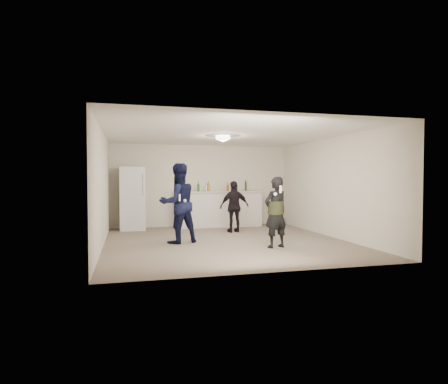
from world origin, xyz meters
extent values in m
plane|color=#6B5B4C|center=(0.00, 0.00, 0.00)|extent=(6.00, 6.00, 0.00)
plane|color=silver|center=(0.00, 0.00, 2.50)|extent=(6.00, 6.00, 0.00)
plane|color=beige|center=(0.00, 3.00, 1.25)|extent=(6.00, 0.00, 6.00)
plane|color=beige|center=(0.00, -3.00, 1.25)|extent=(6.00, 0.00, 6.00)
plane|color=beige|center=(-2.75, 0.00, 1.25)|extent=(0.00, 6.00, 6.00)
plane|color=beige|center=(2.75, 0.00, 1.25)|extent=(0.00, 6.00, 6.00)
cube|color=beige|center=(0.47, 2.67, 0.53)|extent=(2.60, 0.56, 1.05)
cube|color=beige|center=(0.47, 2.67, 1.07)|extent=(2.68, 0.64, 0.04)
cube|color=white|center=(-2.10, 2.60, 0.90)|extent=(0.70, 0.70, 1.80)
cylinder|color=silver|center=(-1.82, 2.23, 1.30)|extent=(0.02, 0.02, 0.60)
ellipsoid|color=white|center=(0.00, 0.30, 2.45)|extent=(0.36, 0.36, 0.16)
cylinder|color=silver|center=(0.10, 2.72, 1.18)|extent=(0.08, 0.08, 0.17)
imported|color=#0D143A|center=(-1.12, 0.06, 0.91)|extent=(1.05, 0.93, 1.82)
imported|color=black|center=(0.82, -1.03, 0.76)|extent=(0.63, 0.50, 1.51)
cylinder|color=#2B3217|center=(0.82, -1.03, 0.85)|extent=(0.34, 0.34, 0.28)
imported|color=black|center=(0.60, 1.40, 0.70)|extent=(0.85, 0.41, 1.41)
cube|color=silver|center=(-1.12, -0.22, 1.05)|extent=(0.04, 0.04, 0.15)
sphere|color=white|center=(-1.00, -0.19, 0.98)|extent=(0.07, 0.07, 0.07)
cube|color=white|center=(0.82, -1.28, 1.25)|extent=(0.04, 0.04, 0.15)
sphere|color=white|center=(0.72, -1.25, 1.15)|extent=(0.07, 0.07, 0.07)
cylinder|color=#134012|center=(-0.18, 2.59, 1.20)|extent=(0.07, 0.07, 0.21)
cylinder|color=#AFB6BA|center=(0.97, 2.64, 1.17)|extent=(0.07, 0.07, 0.16)
cylinder|color=#964E15|center=(0.77, 2.75, 1.19)|extent=(0.08, 0.08, 0.20)
cylinder|color=#836013|center=(0.12, 2.56, 1.21)|extent=(0.07, 0.07, 0.24)
cylinder|color=#12401C|center=(1.36, 2.75, 1.23)|extent=(0.06, 0.06, 0.28)
camera|label=1|loc=(-2.21, -8.42, 1.46)|focal=30.00mm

